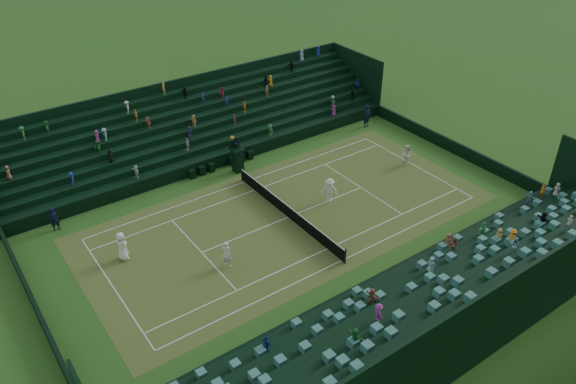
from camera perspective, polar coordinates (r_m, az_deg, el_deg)
name	(u,v)px	position (r m, az deg, el deg)	size (l,w,h in m)	color
ground	(288,218)	(37.04, 0.00, -2.61)	(160.00, 160.00, 0.00)	#336720
court_surface	(288,217)	(37.04, 0.00, -2.60)	(12.97, 26.77, 0.01)	#296521
perimeter_wall_north	(451,146)	(46.49, 16.23, 4.54)	(17.17, 0.20, 1.00)	black
perimeter_wall_south	(38,312)	(32.34, -24.08, -11.07)	(17.17, 0.20, 1.00)	black
perimeter_wall_east	(377,282)	(31.68, 9.04, -9.05)	(0.20, 31.77, 1.00)	black
perimeter_wall_west	(223,160)	(42.92, -6.58, 3.27)	(0.20, 31.77, 1.00)	black
north_grandstand	(438,313)	(29.04, 14.95, -11.78)	(6.60, 32.00, 4.90)	black
south_grandstand	(196,128)	(45.77, -9.28, 6.48)	(6.60, 32.00, 4.90)	black
tennis_net	(288,211)	(36.74, 0.00, -1.94)	(11.67, 0.10, 1.06)	black
umpire_chair	(237,157)	(41.77, -5.17, 3.57)	(0.89, 0.89, 2.79)	black
courtside_chairs	(222,164)	(42.68, -6.77, 2.89)	(0.46, 5.44, 1.00)	black
player_near_west	(122,246)	(34.45, -16.51, -5.31)	(0.92, 0.60, 1.89)	white
player_near_east	(227,254)	(32.77, -6.25, -6.27)	(0.65, 0.42, 1.77)	white
player_far_west	(406,155)	(43.51, 11.93, 3.67)	(0.80, 0.63, 1.66)	white
player_far_east	(330,190)	(38.29, 4.24, 0.19)	(1.16, 0.67, 1.79)	white
line_judge_north	(367,116)	(48.95, 8.04, 7.66)	(0.73, 0.48, 2.00)	black
line_judge_south	(55,219)	(38.43, -22.63, -2.56)	(0.60, 0.39, 1.63)	black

